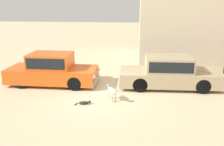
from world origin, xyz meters
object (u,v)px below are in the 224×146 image
Objects in this scene: parked_sedan_second at (169,72)px; stray_cat at (84,103)px; parked_sedan_nearest at (52,69)px; stray_dog_spotted at (112,91)px.

stray_cat is at bearing -146.72° from parked_sedan_second.
stray_cat is at bearing -47.28° from parked_sedan_nearest.
parked_sedan_nearest reaches higher than parked_sedan_second.
parked_sedan_second reaches higher than stray_dog_spotted.
parked_sedan_nearest is 5.58m from parked_sedan_second.
parked_sedan_nearest is 3.61m from stray_dog_spotted.
parked_sedan_nearest reaches higher than stray_dog_spotted.
parked_sedan_second is 3.17m from stray_dog_spotted.
stray_cat is (-1.05, -0.49, -0.33)m from stray_dog_spotted.
parked_sedan_nearest is at bearing 120.00° from stray_cat.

